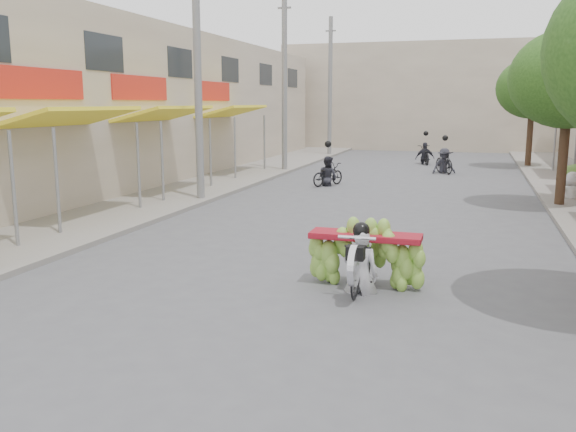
# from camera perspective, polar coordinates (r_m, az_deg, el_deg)

# --- Properties ---
(ground) EXTENTS (120.00, 120.00, 0.00)m
(ground) POSITION_cam_1_polar(r_m,az_deg,el_deg) (7.00, -9.57, -15.88)
(ground) COLOR #515156
(ground) RESTS_ON ground
(sidewalk_left) EXTENTS (4.00, 60.00, 0.12)m
(sidewalk_left) POSITION_cam_1_polar(r_m,az_deg,el_deg) (23.03, -8.60, 2.82)
(sidewalk_left) COLOR gray
(sidewalk_left) RESTS_ON ground
(shophouse_row_left) EXTENTS (9.77, 40.00, 6.00)m
(shophouse_row_left) POSITION_cam_1_polar(r_m,az_deg,el_deg) (24.57, -20.56, 9.63)
(shophouse_row_left) COLOR #B4A48E
(shophouse_row_left) RESTS_ON ground
(far_building) EXTENTS (20.00, 6.00, 7.00)m
(far_building) POSITION_cam_1_polar(r_m,az_deg,el_deg) (43.68, 13.43, 10.77)
(far_building) COLOR #B4A48E
(far_building) RESTS_ON ground
(utility_pole_mid) EXTENTS (0.60, 0.24, 8.00)m
(utility_pole_mid) POSITION_cam_1_polar(r_m,az_deg,el_deg) (19.46, -8.45, 13.15)
(utility_pole_mid) COLOR slate
(utility_pole_mid) RESTS_ON ground
(utility_pole_far) EXTENTS (0.60, 0.24, 8.00)m
(utility_pole_far) POSITION_cam_1_polar(r_m,az_deg,el_deg) (27.86, -0.33, 12.43)
(utility_pole_far) COLOR slate
(utility_pole_far) RESTS_ON ground
(utility_pole_back) EXTENTS (0.60, 0.24, 8.00)m
(utility_pole_back) POSITION_cam_1_polar(r_m,az_deg,el_deg) (36.55, 3.96, 11.95)
(utility_pole_back) COLOR slate
(utility_pole_back) RESTS_ON ground
(street_tree_mid) EXTENTS (3.40, 3.40, 5.25)m
(street_tree_mid) POSITION_cam_1_polar(r_m,az_deg,el_deg) (19.76, 24.83, 11.56)
(street_tree_mid) COLOR #3A2719
(street_tree_mid) RESTS_ON ground
(street_tree_far) EXTENTS (3.40, 3.40, 5.25)m
(street_tree_far) POSITION_cam_1_polar(r_m,az_deg,el_deg) (31.69, 21.95, 11.02)
(street_tree_far) COLOR #3A2719
(street_tree_far) RESTS_ON ground
(banana_motorbike) EXTENTS (2.20, 1.76, 2.00)m
(banana_motorbike) POSITION_cam_1_polar(r_m,az_deg,el_deg) (10.26, 7.05, -3.20)
(banana_motorbike) COLOR black
(banana_motorbike) RESTS_ON ground
(pedestrian) EXTENTS (0.96, 0.82, 1.67)m
(pedestrian) POSITION_cam_1_polar(r_m,az_deg,el_deg) (21.38, 25.19, 3.77)
(pedestrian) COLOR silver
(pedestrian) RESTS_ON ground
(bg_motorbike_a) EXTENTS (1.22, 1.62, 1.95)m
(bg_motorbike_a) POSITION_cam_1_polar(r_m,az_deg,el_deg) (23.18, 3.74, 4.70)
(bg_motorbike_a) COLOR black
(bg_motorbike_a) RESTS_ON ground
(bg_motorbike_b) EXTENTS (1.25, 1.81, 1.95)m
(bg_motorbike_b) POSITION_cam_1_polar(r_m,az_deg,el_deg) (28.09, 14.42, 5.57)
(bg_motorbike_b) COLOR black
(bg_motorbike_b) RESTS_ON ground
(bg_motorbike_c) EXTENTS (1.08, 1.77, 1.95)m
(bg_motorbike_c) POSITION_cam_1_polar(r_m,az_deg,el_deg) (32.15, 12.72, 6.14)
(bg_motorbike_c) COLOR black
(bg_motorbike_c) RESTS_ON ground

